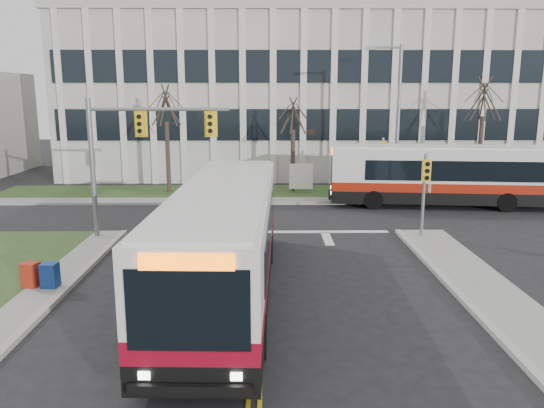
{
  "coord_description": "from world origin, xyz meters",
  "views": [
    {
      "loc": [
        0.26,
        -15.8,
        6.35
      ],
      "look_at": [
        0.5,
        5.06,
        2.0
      ],
      "focal_mm": 35.0,
      "sensor_mm": 36.0,
      "label": 1
    }
  ],
  "objects_px": {
    "newspaper_box_blue": "(50,277)",
    "newspaper_box_red": "(31,277)",
    "streetlight": "(396,113)",
    "bus_cross": "(444,177)",
    "bus_main": "(225,242)",
    "directory_sign": "(301,177)"
  },
  "relations": [
    {
      "from": "newspaper_box_blue",
      "to": "newspaper_box_red",
      "type": "xyz_separation_m",
      "value": [
        -0.65,
        0.07,
        0.0
      ]
    },
    {
      "from": "streetlight",
      "to": "newspaper_box_red",
      "type": "relative_size",
      "value": 9.68
    },
    {
      "from": "bus_cross",
      "to": "newspaper_box_red",
      "type": "height_order",
      "value": "bus_cross"
    },
    {
      "from": "streetlight",
      "to": "bus_cross",
      "type": "bearing_deg",
      "value": -42.7
    },
    {
      "from": "newspaper_box_blue",
      "to": "bus_main",
      "type": "bearing_deg",
      "value": 0.88
    },
    {
      "from": "streetlight",
      "to": "bus_main",
      "type": "bearing_deg",
      "value": -119.81
    },
    {
      "from": "streetlight",
      "to": "newspaper_box_red",
      "type": "height_order",
      "value": "streetlight"
    },
    {
      "from": "directory_sign",
      "to": "newspaper_box_red",
      "type": "height_order",
      "value": "directory_sign"
    },
    {
      "from": "newspaper_box_blue",
      "to": "newspaper_box_red",
      "type": "relative_size",
      "value": 1.0
    },
    {
      "from": "directory_sign",
      "to": "bus_main",
      "type": "relative_size",
      "value": 0.15
    },
    {
      "from": "directory_sign",
      "to": "newspaper_box_blue",
      "type": "xyz_separation_m",
      "value": [
        -9.3,
        -16.77,
        -0.7
      ]
    },
    {
      "from": "directory_sign",
      "to": "bus_cross",
      "type": "relative_size",
      "value": 0.16
    },
    {
      "from": "streetlight",
      "to": "directory_sign",
      "type": "relative_size",
      "value": 4.6
    },
    {
      "from": "streetlight",
      "to": "newspaper_box_blue",
      "type": "distance_m",
      "value": 21.94
    },
    {
      "from": "streetlight",
      "to": "bus_cross",
      "type": "distance_m",
      "value": 4.77
    },
    {
      "from": "bus_main",
      "to": "bus_cross",
      "type": "xyz_separation_m",
      "value": [
        11.45,
        13.63,
        -0.04
      ]
    },
    {
      "from": "streetlight",
      "to": "directory_sign",
      "type": "height_order",
      "value": "streetlight"
    },
    {
      "from": "bus_main",
      "to": "bus_cross",
      "type": "height_order",
      "value": "bus_main"
    },
    {
      "from": "newspaper_box_blue",
      "to": "newspaper_box_red",
      "type": "bearing_deg",
      "value": 178.12
    },
    {
      "from": "newspaper_box_blue",
      "to": "streetlight",
      "type": "bearing_deg",
      "value": 50.64
    },
    {
      "from": "bus_main",
      "to": "newspaper_box_red",
      "type": "relative_size",
      "value": 13.71
    },
    {
      "from": "newspaper_box_red",
      "to": "bus_cross",
      "type": "bearing_deg",
      "value": 55.14
    }
  ]
}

